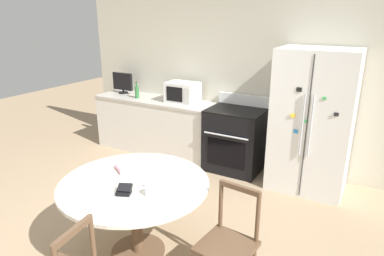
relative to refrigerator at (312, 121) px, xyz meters
name	(u,v)px	position (x,y,z in m)	size (l,w,h in m)	color
ground_plane	(122,248)	(-1.31, -2.22, -0.91)	(14.00, 14.00, 0.00)	#9E8466
back_wall	(232,77)	(-1.31, 0.43, 0.39)	(5.20, 0.10, 2.60)	beige
kitchen_counter	(156,125)	(-2.49, 0.07, -0.46)	(2.06, 0.64, 0.90)	silver
refrigerator	(312,121)	(0.00, 0.00, 0.00)	(0.95, 0.74, 1.83)	white
oven_range	(235,139)	(-1.06, 0.04, -0.45)	(0.79, 0.68, 1.08)	black
microwave	(183,92)	(-1.98, 0.09, 0.14)	(0.48, 0.35, 0.31)	white
countertop_tv	(123,82)	(-3.20, 0.13, 0.18)	(0.39, 0.16, 0.35)	black
counter_bottle	(137,92)	(-2.77, -0.04, 0.09)	(0.07, 0.07, 0.27)	#2D6B38
dining_table	(135,194)	(-1.13, -2.19, -0.28)	(1.37, 1.37, 0.76)	beige
dining_chair_right	(228,245)	(-0.19, -2.19, -0.48)	(0.46, 0.46, 0.90)	brown
candle_glass	(150,191)	(-0.87, -2.31, -0.12)	(0.09, 0.09, 0.08)	silver
folded_napkin	(120,169)	(-1.39, -2.08, -0.13)	(0.18, 0.14, 0.05)	pink
wallet	(124,190)	(-1.07, -2.39, -0.13)	(0.16, 0.16, 0.07)	black
mail_stack	(161,179)	(-0.94, -2.04, -0.14)	(0.30, 0.35, 0.02)	white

